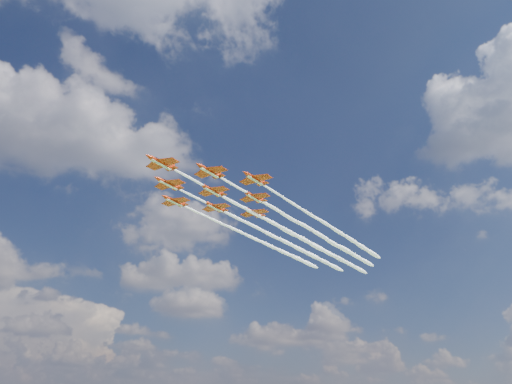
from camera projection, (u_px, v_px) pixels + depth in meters
jet_lead at (262, 217)px, 160.51m from camera, size 78.35×64.40×2.58m
jet_row2_port at (297, 222)px, 164.82m from camera, size 78.35×64.40×2.58m
jet_row2_starb at (261, 230)px, 172.11m from camera, size 78.35×64.40×2.58m
jet_row3_port at (331, 227)px, 169.13m from camera, size 78.35×64.40×2.58m
jet_row3_centre at (294, 234)px, 176.42m from camera, size 78.35×64.40×2.58m
jet_row3_starb at (260, 241)px, 183.70m from camera, size 78.35×64.40×2.58m
jet_row4_port at (325, 238)px, 180.72m from camera, size 78.35×64.40×2.58m
jet_row4_starb at (291, 245)px, 188.01m from camera, size 78.35×64.40×2.58m
jet_tail at (321, 249)px, 192.32m from camera, size 78.35×64.40×2.58m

